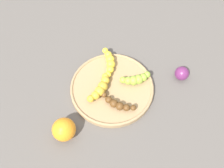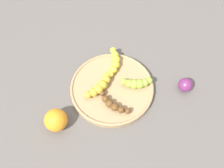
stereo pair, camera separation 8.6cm
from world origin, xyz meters
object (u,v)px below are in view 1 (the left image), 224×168
object	(u,v)px
fruit_bowl	(112,88)
banana_yellow	(109,62)
orange_fruit	(64,129)
plum_purple	(182,73)
banana_spotted	(100,88)
banana_overripe	(117,104)
banana_green	(136,79)

from	to	relation	value
fruit_bowl	banana_yellow	distance (m)	0.10
orange_fruit	plum_purple	size ratio (longest dim) A/B	1.46
banana_yellow	banana_spotted	bearing A→B (deg)	-111.16
orange_fruit	banana_overripe	bearing A→B (deg)	-27.95
banana_spotted	plum_purple	xyz separation A→B (m)	(0.22, -0.21, -0.01)
banana_yellow	banana_green	bearing A→B (deg)	-45.33
banana_spotted	banana_yellow	world-z (taller)	banana_spotted
banana_spotted	orange_fruit	size ratio (longest dim) A/B	1.68
fruit_bowl	banana_overripe	distance (m)	0.08
banana_overripe	fruit_bowl	bearing A→B (deg)	-139.93
banana_yellow	plum_purple	xyz separation A→B (m)	(0.11, -0.25, -0.01)
banana_overripe	banana_yellow	xyz separation A→B (m)	(0.13, 0.12, 0.00)
banana_overripe	plum_purple	world-z (taller)	plum_purple
banana_overripe	banana_yellow	bearing A→B (deg)	-144.41
orange_fruit	plum_purple	world-z (taller)	orange_fruit
banana_overripe	banana_yellow	size ratio (longest dim) A/B	1.18
banana_spotted	banana_overripe	xyz separation A→B (m)	(-0.02, -0.08, -0.00)
fruit_bowl	orange_fruit	xyz separation A→B (m)	(-0.22, 0.03, 0.03)
fruit_bowl	banana_spotted	bearing A→B (deg)	146.05
plum_purple	banana_spotted	bearing A→B (deg)	136.64
fruit_bowl	banana_green	world-z (taller)	banana_green
banana_green	plum_purple	distance (m)	0.17
banana_overripe	banana_green	size ratio (longest dim) A/B	1.39
banana_overripe	orange_fruit	size ratio (longest dim) A/B	1.67
fruit_bowl	banana_yellow	xyz separation A→B (m)	(0.08, 0.06, 0.02)
banana_overripe	plum_purple	bearing A→B (deg)	144.96
fruit_bowl	plum_purple	size ratio (longest dim) A/B	5.76
banana_yellow	plum_purple	world-z (taller)	same
fruit_bowl	banana_green	xyz separation A→B (m)	(0.06, -0.06, 0.02)
fruit_bowl	banana_spotted	distance (m)	0.05
banana_spotted	banana_yellow	distance (m)	0.12
banana_green	plum_purple	bearing A→B (deg)	86.03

